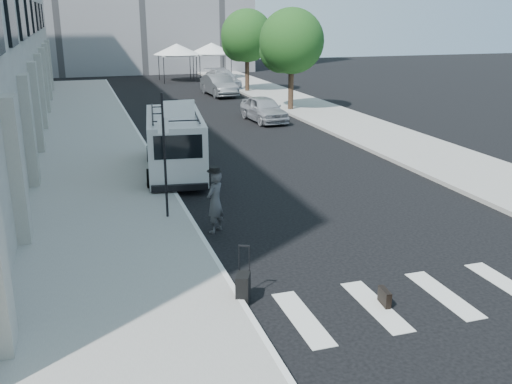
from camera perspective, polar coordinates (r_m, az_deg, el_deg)
ground at (r=14.19m, az=3.81°, el=-6.11°), size 120.00×120.00×0.00m
sidewalk_left at (r=28.63m, az=-16.27°, el=5.48°), size 4.50×48.00×0.15m
sidewalk_right at (r=35.38m, az=5.60°, el=8.26°), size 4.00×56.00×0.15m
sign_pole at (r=15.77m, az=-8.40°, el=6.26°), size 1.03×0.07×3.50m
tree_near at (r=34.56m, az=3.33°, el=14.60°), size 3.80×3.83×6.03m
tree_far at (r=43.07m, az=-1.10°, el=15.18°), size 3.80×3.83×6.03m
tent_left at (r=50.94m, az=-7.93°, el=13.94°), size 4.00×4.00×3.20m
tent_right at (r=52.08m, az=-4.46°, el=14.13°), size 4.00×4.00×3.20m
businessman at (r=15.25m, az=-4.11°, el=-1.01°), size 0.73×0.72×1.69m
briefcase at (r=12.01m, az=12.73°, el=-10.22°), size 0.17×0.45×0.34m
suitcase at (r=11.78m, az=-1.30°, el=-9.55°), size 0.41×0.49×1.18m
cargo_van at (r=21.03m, az=-8.12°, el=4.87°), size 2.63×6.03×2.21m
parked_car_a at (r=31.39m, az=0.79°, el=8.30°), size 1.87×4.11×1.37m
parked_car_b at (r=41.62m, az=-3.71°, el=10.60°), size 1.87×4.60×1.48m
parked_car_c at (r=45.77m, az=-3.40°, el=11.21°), size 2.17×5.06×1.45m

